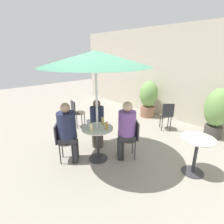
{
  "coord_description": "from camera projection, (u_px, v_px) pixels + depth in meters",
  "views": [
    {
      "loc": [
        2.41,
        -2.05,
        2.18
      ],
      "look_at": [
        -0.19,
        0.31,
        0.98
      ],
      "focal_mm": 28.0,
      "sensor_mm": 36.0,
      "label": 1
    }
  ],
  "objects": [
    {
      "name": "ground_plane",
      "position": [
        107.0,
        161.0,
        3.7
      ],
      "size": [
        20.0,
        20.0,
        0.0
      ],
      "primitive_type": "plane",
      "color": "gray"
    },
    {
      "name": "bistro_chair_4",
      "position": [
        167.0,
        114.0,
        4.99
      ],
      "size": [
        0.43,
        0.43,
        0.84
      ],
      "rotation": [
        0.0,
        0.0,
        3.94
      ],
      "color": "#42382D",
      "rests_on": "ground_plane"
    },
    {
      "name": "beer_glass_2",
      "position": [
        103.0,
        121.0,
        3.67
      ],
      "size": [
        0.06,
        0.06,
        0.17
      ],
      "color": "#DBC65B",
      "rests_on": "cafe_table_near"
    },
    {
      "name": "cafe_table_far",
      "position": [
        196.0,
        150.0,
        3.19
      ],
      "size": [
        0.6,
        0.6,
        0.73
      ],
      "color": "#2D2D33",
      "rests_on": "ground_plane"
    },
    {
      "name": "seated_person_2",
      "position": [
        68.0,
        128.0,
        3.48
      ],
      "size": [
        0.46,
        0.47,
        1.27
      ],
      "rotation": [
        0.0,
        0.0,
        2.5
      ],
      "color": "#2D2D33",
      "rests_on": "ground_plane"
    },
    {
      "name": "beer_glass_1",
      "position": [
        106.0,
        126.0,
        3.46
      ],
      "size": [
        0.06,
        0.06,
        0.15
      ],
      "color": "#B28433",
      "rests_on": "cafe_table_near"
    },
    {
      "name": "bistro_chair_3",
      "position": [
        76.0,
        111.0,
        5.21
      ],
      "size": [
        0.38,
        0.4,
        0.84
      ],
      "rotation": [
        0.0,
        0.0,
        2.94
      ],
      "color": "#42382D",
      "rests_on": "ground_plane"
    },
    {
      "name": "potted_plant_1",
      "position": [
        217.0,
        111.0,
        4.5
      ],
      "size": [
        0.62,
        0.62,
        1.34
      ],
      "color": "#47423D",
      "rests_on": "ground_plane"
    },
    {
      "name": "umbrella",
      "position": [
        95.0,
        59.0,
        3.1
      ],
      "size": [
        2.03,
        2.03,
        2.22
      ],
      "color": "silver",
      "rests_on": "ground_plane"
    },
    {
      "name": "beer_glass_3",
      "position": [
        89.0,
        123.0,
        3.57
      ],
      "size": [
        0.07,
        0.07,
        0.15
      ],
      "color": "silver",
      "rests_on": "cafe_table_near"
    },
    {
      "name": "potted_plant_0",
      "position": [
        148.0,
        98.0,
        6.07
      ],
      "size": [
        0.62,
        0.62,
        1.25
      ],
      "color": "#93664C",
      "rests_on": "ground_plane"
    },
    {
      "name": "bistro_chair_2",
      "position": [
        62.0,
        139.0,
        3.55
      ],
      "size": [
        0.42,
        0.43,
        0.84
      ],
      "rotation": [
        0.0,
        0.0,
        -3.79
      ],
      "color": "#42382D",
      "rests_on": "ground_plane"
    },
    {
      "name": "bistro_chair_0",
      "position": [
        132.0,
        136.0,
        3.68
      ],
      "size": [
        0.42,
        0.43,
        0.84
      ],
      "rotation": [
        0.0,
        0.0,
        -0.64
      ],
      "color": "#42382D",
      "rests_on": "ground_plane"
    },
    {
      "name": "cafe_table_near",
      "position": [
        98.0,
        137.0,
        3.61
      ],
      "size": [
        0.64,
        0.64,
        0.73
      ],
      "color": "#2D2D33",
      "rests_on": "ground_plane"
    },
    {
      "name": "seated_person_1",
      "position": [
        97.0,
        119.0,
        4.11
      ],
      "size": [
        0.41,
        0.41,
        1.15
      ],
      "rotation": [
        0.0,
        0.0,
        0.93
      ],
      "color": "brown",
      "rests_on": "ground_plane"
    },
    {
      "name": "seated_person_0",
      "position": [
        126.0,
        126.0,
        3.59
      ],
      "size": [
        0.45,
        0.46,
        1.26
      ],
      "rotation": [
        0.0,
        0.0,
        -0.64
      ],
      "color": "#2D2D33",
      "rests_on": "ground_plane"
    },
    {
      "name": "bistro_chair_1",
      "position": [
        97.0,
        124.0,
        4.3
      ],
      "size": [
        0.43,
        0.42,
        0.84
      ],
      "rotation": [
        0.0,
        0.0,
        0.93
      ],
      "color": "#42382D",
      "rests_on": "ground_plane"
    },
    {
      "name": "storefront_wall",
      "position": [
        189.0,
        76.0,
        5.32
      ],
      "size": [
        10.0,
        0.06,
        3.0
      ],
      "color": "beige",
      "rests_on": "ground_plane"
    },
    {
      "name": "beer_glass_0",
      "position": [
        91.0,
        128.0,
        3.36
      ],
      "size": [
        0.06,
        0.06,
        0.17
      ],
      "color": "beige",
      "rests_on": "cafe_table_near"
    }
  ]
}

